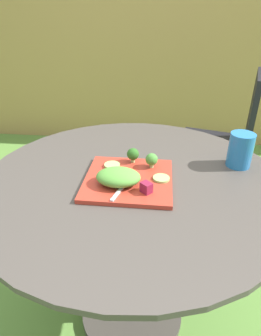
% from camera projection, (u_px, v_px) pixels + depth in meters
% --- Properties ---
extents(ground_plane, '(12.00, 12.00, 0.00)m').
position_uv_depth(ground_plane, '(132.00, 314.00, 1.32)').
color(ground_plane, '#568438').
extents(bamboo_fence, '(8.00, 0.08, 1.42)m').
position_uv_depth(bamboo_fence, '(155.00, 68.00, 2.71)').
color(bamboo_fence, '#9E7F47').
rests_on(bamboo_fence, ground_plane).
extents(patio_table, '(1.00, 1.00, 0.73)m').
position_uv_depth(patio_table, '(132.00, 230.00, 1.08)').
color(patio_table, '#423D38').
rests_on(patio_table, ground_plane).
extents(patio_chair, '(0.54, 0.54, 0.90)m').
position_uv_depth(patio_chair, '(229.00, 134.00, 1.81)').
color(patio_chair, black).
rests_on(patio_chair, ground_plane).
extents(salad_plate, '(0.28, 0.28, 0.01)m').
position_uv_depth(salad_plate, '(129.00, 180.00, 0.93)').
color(salad_plate, '#AD3323').
rests_on(salad_plate, patio_table).
extents(drinking_glass, '(0.08, 0.08, 0.12)m').
position_uv_depth(drinking_glass, '(240.00, 152.00, 1.00)').
color(drinking_glass, '#236BA8').
rests_on(drinking_glass, patio_table).
extents(fork, '(0.06, 0.15, 0.00)m').
position_uv_depth(fork, '(125.00, 184.00, 0.89)').
color(fork, silver).
rests_on(fork, salad_plate).
extents(lettuce_mound, '(0.14, 0.10, 0.05)m').
position_uv_depth(lettuce_mound, '(118.00, 177.00, 0.89)').
color(lettuce_mound, '#519338').
rests_on(lettuce_mound, salad_plate).
extents(broccoli_floret_0, '(0.04, 0.04, 0.05)m').
position_uv_depth(broccoli_floret_0, '(152.00, 160.00, 0.98)').
color(broccoli_floret_0, '#99B770').
rests_on(broccoli_floret_0, salad_plate).
extents(broccoli_floret_1, '(0.04, 0.04, 0.05)m').
position_uv_depth(broccoli_floret_1, '(133.00, 154.00, 1.01)').
color(broccoli_floret_1, '#99B770').
rests_on(broccoli_floret_1, salad_plate).
extents(cucumber_slice_0, '(0.05, 0.05, 0.01)m').
position_uv_depth(cucumber_slice_0, '(112.00, 165.00, 0.99)').
color(cucumber_slice_0, '#8EB766').
rests_on(cucumber_slice_0, salad_plate).
extents(cucumber_slice_1, '(0.05, 0.05, 0.01)m').
position_uv_depth(cucumber_slice_1, '(161.00, 178.00, 0.92)').
color(cucumber_slice_1, '#8EB766').
rests_on(cucumber_slice_1, salad_plate).
extents(beet_chunk_0, '(0.04, 0.04, 0.03)m').
position_uv_depth(beet_chunk_0, '(146.00, 188.00, 0.85)').
color(beet_chunk_0, maroon).
rests_on(beet_chunk_0, salad_plate).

